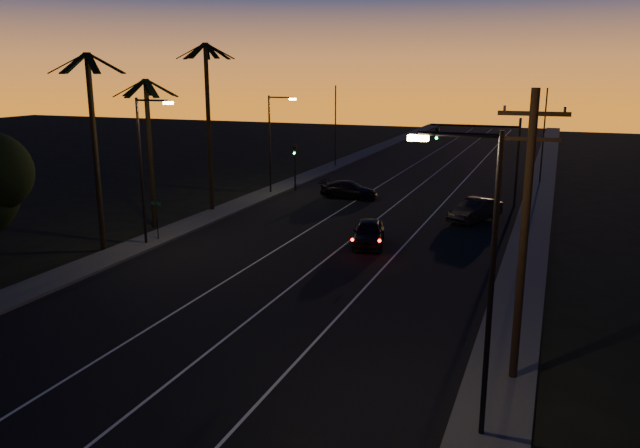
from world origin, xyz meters
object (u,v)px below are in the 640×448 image
at_px(utility_pole, 524,233).
at_px(cross_car, 349,190).
at_px(right_car, 475,210).
at_px(lead_car, 369,233).
at_px(signal_mast, 487,145).

relative_size(utility_pole, cross_car, 2.01).
relative_size(right_car, cross_car, 1.04).
bearing_deg(cross_car, lead_car, -66.82).
bearing_deg(right_car, lead_car, -120.99).
xyz_separation_m(utility_pole, lead_car, (-9.71, 14.98, -4.52)).
height_order(signal_mast, right_car, signal_mast).
height_order(utility_pole, lead_car, utility_pole).
bearing_deg(cross_car, signal_mast, 7.63).
relative_size(utility_pole, signal_mast, 1.41).
bearing_deg(signal_mast, utility_pole, -81.53).
distance_m(signal_mast, lead_car, 16.40).
relative_size(signal_mast, right_car, 1.38).
xyz_separation_m(signal_mast, cross_car, (-11.04, -1.48, -4.06)).
height_order(lead_car, cross_car, lead_car).
bearing_deg(utility_pole, cross_car, 118.54).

